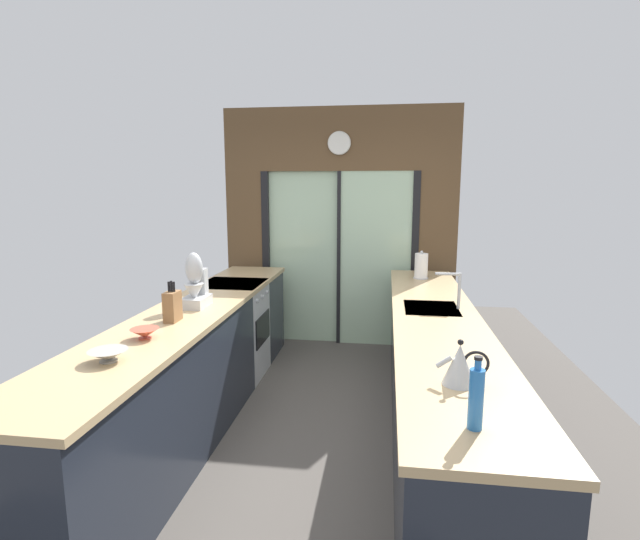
{
  "coord_description": "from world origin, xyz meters",
  "views": [
    {
      "loc": [
        0.54,
        -3.06,
        1.83
      ],
      "look_at": [
        -0.01,
        0.87,
        1.13
      ],
      "focal_mm": 26.87,
      "sensor_mm": 36.0,
      "label": 1
    }
  ],
  "objects": [
    {
      "name": "sink_faucet",
      "position": [
        1.06,
        0.55,
        1.1
      ],
      "size": [
        0.19,
        0.02,
        0.27
      ],
      "color": "#B7BABC",
      "rests_on": "right_counter_run"
    },
    {
      "name": "soap_bottle",
      "position": [
        0.89,
        -1.31,
        1.04
      ],
      "size": [
        0.06,
        0.06,
        0.29
      ],
      "color": "#286BB7",
      "rests_on": "right_counter_run"
    },
    {
      "name": "oven_range",
      "position": [
        -0.91,
        1.25,
        0.46
      ],
      "size": [
        0.6,
        0.6,
        0.92
      ],
      "color": "#B7BABC",
      "rests_on": "ground_plane"
    },
    {
      "name": "mixing_bowl_near",
      "position": [
        -0.89,
        -0.84,
        0.95
      ],
      "size": [
        0.2,
        0.2,
        0.06
      ],
      "color": "gray",
      "rests_on": "left_counter_run"
    },
    {
      "name": "mixing_bowl_far",
      "position": [
        -0.89,
        -0.46,
        0.95
      ],
      "size": [
        0.17,
        0.17,
        0.06
      ],
      "color": "#BC4C38",
      "rests_on": "left_counter_run"
    },
    {
      "name": "knife_block",
      "position": [
        -0.89,
        -0.07,
        1.03
      ],
      "size": [
        0.08,
        0.14,
        0.28
      ],
      "color": "brown",
      "rests_on": "left_counter_run"
    },
    {
      "name": "ground_plane",
      "position": [
        0.0,
        0.6,
        -0.01
      ],
      "size": [
        5.04,
        7.6,
        0.02
      ],
      "primitive_type": "cube",
      "color": "#4C4742"
    },
    {
      "name": "kettle",
      "position": [
        0.89,
        -0.89,
        1.02
      ],
      "size": [
        0.24,
        0.16,
        0.22
      ],
      "color": "#B7BABC",
      "rests_on": "right_counter_run"
    },
    {
      "name": "right_counter_run",
      "position": [
        0.91,
        0.3,
        0.46
      ],
      "size": [
        0.62,
        3.8,
        0.92
      ],
      "color": "#1E232D",
      "rests_on": "ground_plane"
    },
    {
      "name": "left_counter_run",
      "position": [
        -0.91,
        0.13,
        0.47
      ],
      "size": [
        0.62,
        3.8,
        0.92
      ],
      "color": "#1E232D",
      "rests_on": "ground_plane"
    },
    {
      "name": "paper_towel_roll",
      "position": [
        0.89,
        1.74,
        1.05
      ],
      "size": [
        0.15,
        0.15,
        0.28
      ],
      "color": "#B7BABC",
      "rests_on": "right_counter_run"
    },
    {
      "name": "back_wall_unit",
      "position": [
        0.0,
        2.4,
        1.52
      ],
      "size": [
        2.64,
        0.12,
        2.7
      ],
      "color": "brown",
      "rests_on": "ground_plane"
    },
    {
      "name": "stand_mixer",
      "position": [
        -0.89,
        0.34,
        1.08
      ],
      "size": [
        0.17,
        0.27,
        0.42
      ],
      "color": "#B7BABC",
      "rests_on": "left_counter_run"
    }
  ]
}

